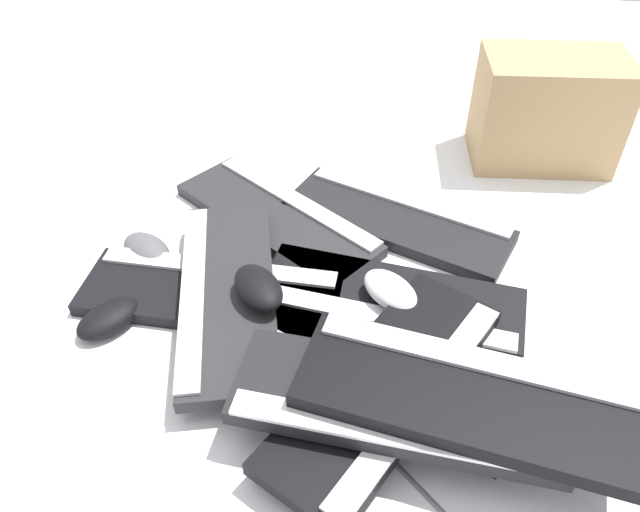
# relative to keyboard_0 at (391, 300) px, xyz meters

# --- Properties ---
(ground_plane) EXTENTS (3.20, 3.20, 0.00)m
(ground_plane) POSITION_rel_keyboard_0_xyz_m (-0.16, -0.01, -0.01)
(ground_plane) COLOR white
(keyboard_0) EXTENTS (0.46, 0.20, 0.03)m
(keyboard_0) POSITION_rel_keyboard_0_xyz_m (0.00, 0.00, 0.00)
(keyboard_0) COLOR black
(keyboard_0) RESTS_ON ground
(keyboard_1) EXTENTS (0.46, 0.30, 0.03)m
(keyboard_1) POSITION_rel_keyboard_0_xyz_m (-0.00, 0.22, 0.00)
(keyboard_1) COLOR black
(keyboard_1) RESTS_ON ground
(keyboard_2) EXTENTS (0.45, 0.37, 0.03)m
(keyboard_2) POSITION_rel_keyboard_0_xyz_m (-0.24, 0.19, 0.00)
(keyboard_2) COLOR #232326
(keyboard_2) RESTS_ON ground
(keyboard_3) EXTENTS (0.44, 0.16, 0.03)m
(keyboard_3) POSITION_rel_keyboard_0_xyz_m (-0.31, -0.03, 0.00)
(keyboard_3) COLOR black
(keyboard_3) RESTS_ON ground
(keyboard_4) EXTENTS (0.46, 0.32, 0.03)m
(keyboard_4) POSITION_rel_keyboard_0_xyz_m (-0.01, -0.14, 0.00)
(keyboard_4) COLOR black
(keyboard_4) RESTS_ON ground
(keyboard_5) EXTENTS (0.34, 0.46, 0.03)m
(keyboard_5) POSITION_rel_keyboard_0_xyz_m (0.01, -0.20, 0.03)
(keyboard_5) COLOR black
(keyboard_5) RESTS_ON keyboard_4
(keyboard_6) EXTENTS (0.45, 0.18, 0.03)m
(keyboard_6) POSITION_rel_keyboard_0_xyz_m (0.02, -0.25, 0.06)
(keyboard_6) COLOR black
(keyboard_6) RESTS_ON keyboard_5
(keyboard_7) EXTENTS (0.26, 0.46, 0.03)m
(keyboard_7) POSITION_rel_keyboard_0_xyz_m (-0.27, -0.05, 0.03)
(keyboard_7) COLOR #232326
(keyboard_7) RESTS_ON keyboard_3
(keyboard_8) EXTENTS (0.46, 0.22, 0.03)m
(keyboard_8) POSITION_rel_keyboard_0_xyz_m (0.11, -0.25, 0.09)
(keyboard_8) COLOR black
(keyboard_8) RESTS_ON keyboard_6
(mouse_0) EXTENTS (0.12, 0.13, 0.04)m
(mouse_0) POSITION_rel_keyboard_0_xyz_m (-0.45, -0.12, 0.01)
(mouse_0) COLOR black
(mouse_0) RESTS_ON ground
(mouse_1) EXTENTS (0.12, 0.12, 0.04)m
(mouse_1) POSITION_rel_keyboard_0_xyz_m (-0.00, -0.02, 0.04)
(mouse_1) COLOR silver
(mouse_1) RESTS_ON keyboard_0
(mouse_2) EXTENTS (0.13, 0.12, 0.04)m
(mouse_2) POSITION_rel_keyboard_0_xyz_m (-0.45, 0.06, 0.01)
(mouse_2) COLOR #4C4C51
(mouse_2) RESTS_ON ground
(mouse_3) EXTENTS (0.12, 0.13, 0.04)m
(mouse_3) POSITION_rel_keyboard_0_xyz_m (-0.21, -0.07, 0.07)
(mouse_3) COLOR black
(mouse_3) RESTS_ON keyboard_7
(cardboard_box) EXTENTS (0.31, 0.21, 0.23)m
(cardboard_box) POSITION_rel_keyboard_0_xyz_m (0.29, 0.52, 0.10)
(cardboard_box) COLOR tan
(cardboard_box) RESTS_ON ground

